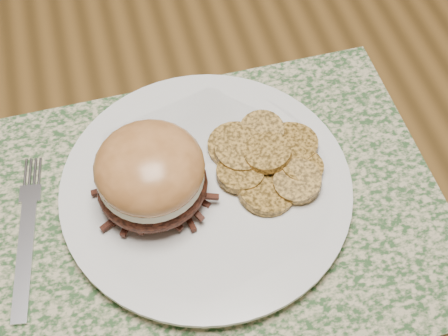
# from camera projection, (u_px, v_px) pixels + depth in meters

# --- Properties ---
(ground) EXTENTS (3.50, 3.50, 0.00)m
(ground) POSITION_uv_depth(u_px,v_px,m) (161.00, 306.00, 1.33)
(ground) COLOR brown
(ground) RESTS_ON ground
(dining_table) EXTENTS (1.50, 0.90, 0.75)m
(dining_table) POSITION_uv_depth(u_px,v_px,m) (114.00, 106.00, 0.77)
(dining_table) COLOR brown
(dining_table) RESTS_ON ground
(placemat) EXTENTS (0.45, 0.33, 0.00)m
(placemat) POSITION_uv_depth(u_px,v_px,m) (207.00, 214.00, 0.59)
(placemat) COLOR #2E5129
(placemat) RESTS_ON dining_table
(dinner_plate) EXTENTS (0.26, 0.26, 0.02)m
(dinner_plate) POSITION_uv_depth(u_px,v_px,m) (206.00, 188.00, 0.59)
(dinner_plate) COLOR white
(dinner_plate) RESTS_ON placemat
(pork_sandwich) EXTENTS (0.11, 0.10, 0.08)m
(pork_sandwich) POSITION_uv_depth(u_px,v_px,m) (151.00, 175.00, 0.55)
(pork_sandwich) COLOR black
(pork_sandwich) RESTS_ON dinner_plate
(roasted_potatoes) EXTENTS (0.12, 0.13, 0.03)m
(roasted_potatoes) POSITION_uv_depth(u_px,v_px,m) (265.00, 159.00, 0.59)
(roasted_potatoes) COLOR #B88636
(roasted_potatoes) RESTS_ON dinner_plate
(fork) EXTENTS (0.04, 0.17, 0.00)m
(fork) POSITION_uv_depth(u_px,v_px,m) (27.00, 234.00, 0.57)
(fork) COLOR #B7B6BE
(fork) RESTS_ON placemat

